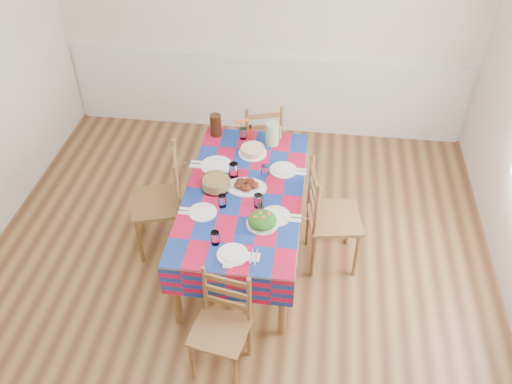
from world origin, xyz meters
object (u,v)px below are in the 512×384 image
chair_near (222,327)px  chair_right (329,218)px  green_pitcher (272,133)px  tea_pitcher (216,125)px  chair_left (162,202)px  chair_far (262,140)px  meat_platter (246,185)px  dining_table (244,199)px

chair_near → chair_right: 1.34m
green_pitcher → tea_pitcher: size_ratio=1.02×
chair_near → chair_left: size_ratio=0.84×
chair_right → chair_far: bearing=22.2°
meat_platter → tea_pitcher: 0.84m
dining_table → chair_right: chair_right is taller
chair_near → chair_right: size_ratio=0.84×
chair_right → chair_left: bearing=79.8°
dining_table → chair_far: (0.01, 1.14, -0.19)m
dining_table → chair_near: 1.16m
dining_table → green_pitcher: 0.76m
chair_near → dining_table: bearing=101.0°
chair_left → chair_far: bearing=130.9°
tea_pitcher → chair_far: 0.64m
green_pitcher → chair_far: bearing=108.9°
dining_table → meat_platter: meat_platter is taller
meat_platter → chair_left: bearing=-177.3°
chair_far → dining_table: bearing=72.4°
meat_platter → green_pitcher: (0.15, 0.67, 0.08)m
chair_near → green_pitcher: bearing=96.1°
meat_platter → tea_pitcher: tea_pitcher is taller
chair_near → chair_left: 1.36m
green_pitcher → chair_left: chair_left is taller
meat_platter → green_pitcher: size_ratio=1.60×
meat_platter → chair_far: bearing=90.0°
chair_far → chair_left: size_ratio=0.87×
green_pitcher → chair_near: green_pitcher is taller
tea_pitcher → chair_far: (0.39, 0.35, -0.37)m
tea_pitcher → chair_far: size_ratio=0.24×
green_pitcher → chair_far: 0.58m
dining_table → meat_platter: size_ratio=5.24×
green_pitcher → chair_far: green_pitcher is taller
chair_far → chair_left: chair_left is taller
meat_platter → chair_left: 0.76m
tea_pitcher → chair_near: bearing=-78.7°
meat_platter → chair_right: bearing=-4.5°
dining_table → tea_pitcher: bearing=115.6°
chair_left → green_pitcher: bearing=112.6°
tea_pitcher → chair_near: 2.00m
dining_table → meat_platter: (0.01, 0.05, 0.10)m
dining_table → chair_near: (0.01, -1.14, -0.21)m
chair_near → tea_pitcher: bearing=112.0°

